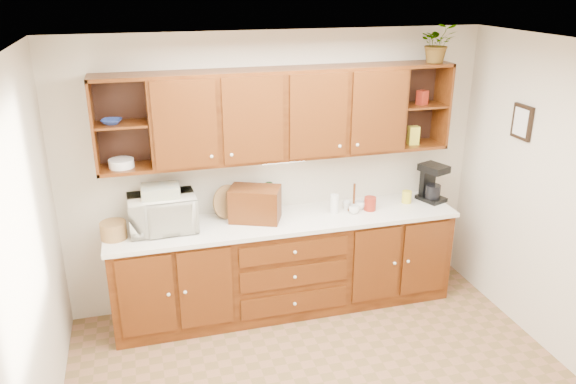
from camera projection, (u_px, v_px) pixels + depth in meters
ceiling at (350, 54)px, 3.29m from camera, size 4.00×4.00×0.00m
back_wall at (277, 171)px, 5.33m from camera, size 4.00×0.00×4.00m
left_wall at (18, 295)px, 3.25m from camera, size 0.00×3.50×3.50m
base_cabinets at (285, 265)px, 5.36m from camera, size 3.20×0.60×0.90m
countertop at (286, 221)px, 5.18m from camera, size 3.24×0.64×0.04m
upper_cabinets at (282, 114)px, 4.97m from camera, size 3.20×0.33×0.80m
undercabinet_light at (283, 161)px, 5.07m from camera, size 0.40×0.05×0.02m
framed_picture at (522, 122)px, 4.86m from camera, size 0.03×0.24×0.30m
wicker_basket at (113, 230)px, 4.76m from camera, size 0.29×0.29×0.15m
microwave at (163, 213)px, 4.89m from camera, size 0.59×0.41×0.32m
towel_stack at (161, 191)px, 4.82m from camera, size 0.33×0.24×0.10m
wine_bottle at (269, 198)px, 5.27m from camera, size 0.08×0.08×0.30m
woven_tray at (229, 216)px, 5.20m from camera, size 0.32×0.21×0.31m
bread_box at (255, 204)px, 5.09m from camera, size 0.52×0.43×0.31m
mug_tree at (354, 206)px, 5.34m from camera, size 0.24×0.24×0.27m
canister_red at (370, 204)px, 5.34m from camera, size 0.12×0.12×0.13m
canister_white at (334, 204)px, 5.27m from camera, size 0.10×0.10×0.18m
canister_yellow at (407, 197)px, 5.52m from camera, size 0.12×0.12×0.12m
coffee_maker at (431, 183)px, 5.56m from camera, size 0.27×0.31×0.37m
bowl_stack at (112, 122)px, 4.58m from camera, size 0.20×0.20×0.04m
plate_stack at (121, 163)px, 4.73m from camera, size 0.21×0.21×0.07m
pantry_box_yellow at (413, 135)px, 5.36m from camera, size 0.11×0.09×0.18m
pantry_box_red at (422, 97)px, 5.27m from camera, size 0.11×0.10×0.13m
potted_plant at (438, 43)px, 5.07m from camera, size 0.39×0.36×0.35m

